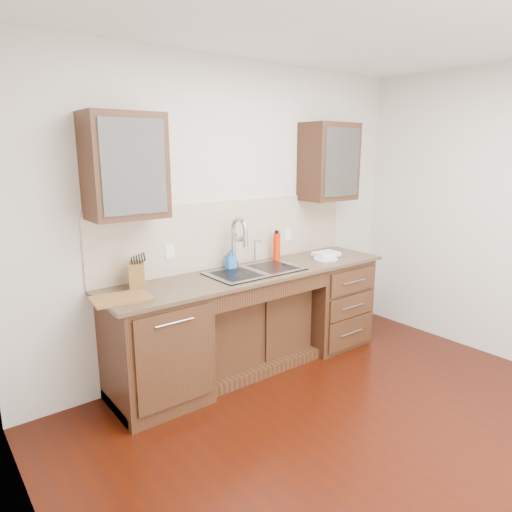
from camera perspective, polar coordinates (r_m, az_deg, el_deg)
ground at (r=3.47m, az=15.49°, el=-22.41°), size 4.00×3.50×0.10m
wall_back at (r=4.18m, az=-3.36°, el=4.99°), size 4.00×0.10×2.70m
wall_left at (r=1.75m, az=-26.27°, el=-7.93°), size 0.10×3.50×2.70m
base_cabinet_left at (r=3.68m, az=-12.43°, el=-11.26°), size 0.70×0.62×0.88m
base_cabinet_center at (r=4.23m, az=-1.09°, el=-8.96°), size 1.20×0.44×0.70m
base_cabinet_right at (r=4.73m, az=8.88°, el=-5.53°), size 0.70×0.62×0.88m
countertop at (r=3.98m, az=-0.22°, el=-2.11°), size 2.70×0.65×0.03m
backsplash at (r=4.16m, az=-2.86°, el=2.92°), size 2.70×0.02×0.59m
sink at (r=3.98m, az=-0.09°, el=-3.13°), size 0.84×0.46×0.19m
faucet at (r=4.06m, az=-2.86°, el=1.30°), size 0.04×0.04×0.40m
filter_tap at (r=4.22m, az=-0.14°, el=0.68°), size 0.02×0.02×0.24m
upper_cabinet_left at (r=3.45m, az=-16.11°, el=10.72°), size 0.55×0.34×0.75m
upper_cabinet_right at (r=4.66m, az=9.08°, el=11.54°), size 0.55×0.34×0.75m
outlet_left at (r=3.84m, az=-10.72°, el=0.55°), size 0.08×0.01×0.12m
outlet_right at (r=4.56m, az=3.97°, el=2.72°), size 0.08×0.01×0.12m
soap_bottle at (r=4.03m, az=-3.19°, el=-0.40°), size 0.09×0.09×0.18m
water_bottle at (r=4.36m, az=2.60°, el=1.17°), size 0.08×0.08×0.26m
plate at (r=4.44m, az=8.70°, el=-0.35°), size 0.26×0.26×0.01m
dish_towel at (r=4.53m, az=8.76°, el=0.26°), size 0.25×0.19×0.04m
knife_block at (r=3.58m, az=-14.65°, el=-2.35°), size 0.18×0.21×0.20m
cutting_board at (r=3.36m, az=-16.49°, el=-5.11°), size 0.42×0.32×0.02m
cup_left_a at (r=3.43m, az=-16.88°, el=9.77°), size 0.13×0.13×0.09m
cup_left_b at (r=3.51m, az=-13.72°, el=9.96°), size 0.11×0.11×0.09m
cup_right_a at (r=4.63m, az=8.62°, el=10.89°), size 0.14×0.14×0.10m
cup_right_b at (r=4.77m, az=10.34°, el=10.87°), size 0.12×0.12×0.09m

